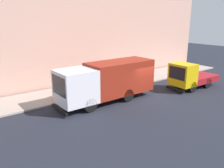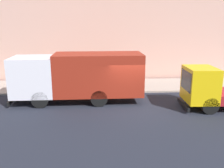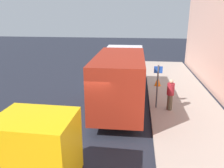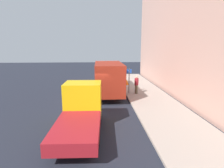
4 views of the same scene
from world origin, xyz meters
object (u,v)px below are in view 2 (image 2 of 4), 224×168
(traffic_cone_orange, at_px, (34,86))
(pedestrian_walking, at_px, (92,77))
(large_utility_truck, at_px, (78,75))
(small_flatbed_truck, at_px, (216,90))
(street_sign_post, at_px, (88,72))

(traffic_cone_orange, bearing_deg, pedestrian_walking, -85.82)
(pedestrian_walking, xyz_separation_m, traffic_cone_orange, (-0.30, 4.13, -0.55))
(large_utility_truck, distance_m, traffic_cone_orange, 4.30)
(small_flatbed_truck, height_order, traffic_cone_orange, small_flatbed_truck)
(large_utility_truck, relative_size, small_flatbed_truck, 1.53)
(large_utility_truck, height_order, pedestrian_walking, large_utility_truck)
(small_flatbed_truck, height_order, pedestrian_walking, small_flatbed_truck)
(small_flatbed_truck, bearing_deg, large_utility_truck, 79.36)
(pedestrian_walking, bearing_deg, traffic_cone_orange, -14.15)
(small_flatbed_truck, bearing_deg, pedestrian_walking, 60.59)
(traffic_cone_orange, xyz_separation_m, street_sign_post, (-0.37, -3.91, 1.07))
(traffic_cone_orange, bearing_deg, street_sign_post, -95.39)
(large_utility_truck, xyz_separation_m, street_sign_post, (1.95, -0.52, -0.19))
(small_flatbed_truck, xyz_separation_m, street_sign_post, (3.72, 7.45, 0.39))
(pedestrian_walking, relative_size, street_sign_post, 0.71)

